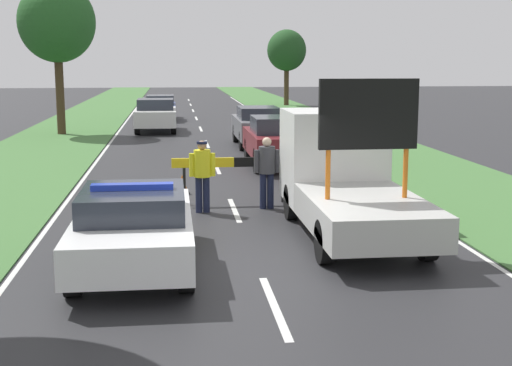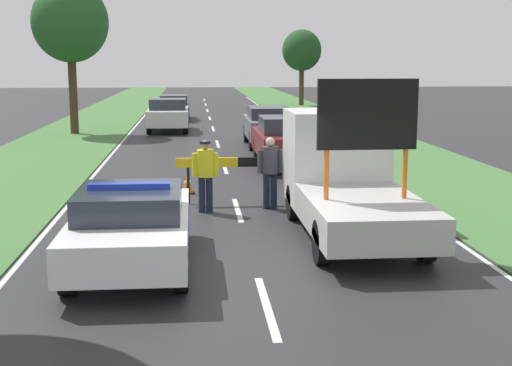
{
  "view_description": "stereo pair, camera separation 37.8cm",
  "coord_description": "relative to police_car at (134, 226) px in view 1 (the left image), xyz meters",
  "views": [
    {
      "loc": [
        -1.39,
        -11.61,
        3.47
      ],
      "look_at": [
        0.2,
        1.96,
        1.1
      ],
      "focal_mm": 50.0,
      "sensor_mm": 36.0,
      "label": 1
    },
    {
      "loc": [
        -1.01,
        -11.65,
        3.47
      ],
      "look_at": [
        0.2,
        1.96,
        1.1
      ],
      "focal_mm": 50.0,
      "sensor_mm": 36.0,
      "label": 2
    }
  ],
  "objects": [
    {
      "name": "traffic_cone_near_police",
      "position": [
        4.11,
        5.57,
        -0.37
      ],
      "size": [
        0.52,
        0.52,
        0.72
      ],
      "color": "black",
      "rests_on": "ground"
    },
    {
      "name": "traffic_cone_centre_front",
      "position": [
        0.89,
        6.7,
        -0.47
      ],
      "size": [
        0.36,
        0.36,
        0.51
      ],
      "color": "black",
      "rests_on": "ground"
    },
    {
      "name": "roadside_tree_near_left",
      "position": [
        -4.52,
        22.45,
        4.42
      ],
      "size": [
        3.52,
        3.52,
        7.03
      ],
      "color": "#42301E",
      "rests_on": "ground"
    },
    {
      "name": "queued_car_hatch_blue",
      "position": [
        -0.02,
        30.24,
        0.03
      ],
      "size": [
        1.74,
        4.54,
        1.44
      ],
      "rotation": [
        0.0,
        0.0,
        3.14
      ],
      "color": "navy",
      "rests_on": "ground"
    },
    {
      "name": "ground_plane",
      "position": [
        2.07,
        -0.15,
        -0.72
      ],
      "size": [
        160.0,
        160.0,
        0.0
      ],
      "primitive_type": "plane",
      "color": "#28282B"
    },
    {
      "name": "grass_verge_right",
      "position": [
        8.5,
        19.85,
        -0.71
      ],
      "size": [
        4.59,
        120.0,
        0.03
      ],
      "color": "#427038",
      "rests_on": "ground"
    },
    {
      "name": "pedestrian_civilian",
      "position": [
        2.85,
        4.58,
        0.27
      ],
      "size": [
        0.61,
        0.39,
        1.69
      ],
      "rotation": [
        0.0,
        0.0,
        0.25
      ],
      "color": "#191E38",
      "rests_on": "ground"
    },
    {
      "name": "roadside_tree_mid_left",
      "position": [
        9.36,
        42.52,
        3.42
      ],
      "size": [
        2.96,
        2.96,
        5.73
      ],
      "color": "#42301E",
      "rests_on": "ground"
    },
    {
      "name": "queued_car_van_white",
      "position": [
        -0.15,
        23.25,
        0.11
      ],
      "size": [
        1.94,
        4.23,
        1.6
      ],
      "rotation": [
        0.0,
        0.0,
        3.14
      ],
      "color": "silver",
      "rests_on": "ground"
    },
    {
      "name": "queued_car_suv_grey",
      "position": [
        4.1,
        16.9,
        0.12
      ],
      "size": [
        1.77,
        4.65,
        1.59
      ],
      "rotation": [
        0.0,
        0.0,
        3.14
      ],
      "color": "slate",
      "rests_on": "ground"
    },
    {
      "name": "grass_verge_left",
      "position": [
        -4.36,
        19.85,
        -0.71
      ],
      "size": [
        4.59,
        120.0,
        0.03
      ],
      "color": "#427038",
      "rests_on": "ground"
    },
    {
      "name": "queued_car_wagon_maroon",
      "position": [
        4.11,
        11.24,
        0.14
      ],
      "size": [
        1.93,
        4.38,
        1.64
      ],
      "rotation": [
        0.0,
        0.0,
        3.14
      ],
      "color": "maroon",
      "rests_on": "ground"
    },
    {
      "name": "work_truck",
      "position": [
        4.14,
        2.34,
        0.42
      ],
      "size": [
        2.06,
        5.56,
        3.14
      ],
      "rotation": [
        0.0,
        0.0,
        3.18
      ],
      "color": "white",
      "rests_on": "ground"
    },
    {
      "name": "lane_markings",
      "position": [
        2.07,
        19.03,
        -0.72
      ],
      "size": [
        8.18,
        72.24,
        0.01
      ],
      "color": "silver",
      "rests_on": "ground"
    },
    {
      "name": "road_barrier",
      "position": [
        2.13,
        5.29,
        0.21
      ],
      "size": [
        3.02,
        0.08,
        1.13
      ],
      "rotation": [
        0.0,
        0.0,
        -0.14
      ],
      "color": "black",
      "rests_on": "ground"
    },
    {
      "name": "police_officer",
      "position": [
        1.32,
        4.32,
        0.27
      ],
      "size": [
        0.6,
        0.38,
        1.66
      ],
      "rotation": [
        0.0,
        0.0,
        2.84
      ],
      "color": "#191E38",
      "rests_on": "ground"
    },
    {
      "name": "police_car",
      "position": [
        0.0,
        0.0,
        0.0
      ],
      "size": [
        1.92,
        4.55,
        1.47
      ],
      "rotation": [
        0.0,
        0.0,
        0.01
      ],
      "color": "white",
      "rests_on": "ground"
    }
  ]
}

